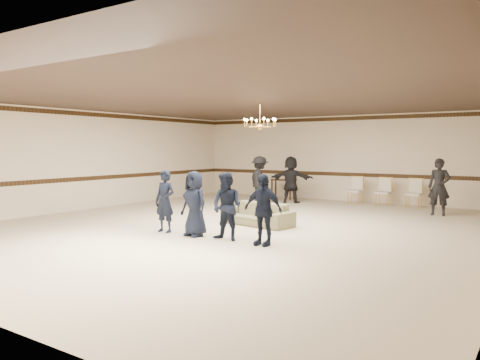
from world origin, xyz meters
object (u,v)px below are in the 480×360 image
(boy_a, at_px, (165,201))
(banquet_chair_mid, at_px, (384,192))
(boy_c, at_px, (227,207))
(boy_d, at_px, (263,210))
(adult_left, at_px, (260,180))
(banquet_chair_left, at_px, (355,191))
(chandelier, at_px, (260,115))
(adult_mid, at_px, (291,180))
(adult_right, at_px, (439,187))
(boy_b, at_px, (194,204))
(banquet_chair_right, at_px, (414,194))
(settee, at_px, (257,214))
(console_table, at_px, (283,189))

(boy_a, distance_m, banquet_chair_mid, 8.27)
(boy_c, xyz_separation_m, boy_d, (0.90, 0.00, 0.00))
(boy_d, relative_size, adult_left, 0.87)
(boy_c, bearing_deg, banquet_chair_left, 89.58)
(boy_c, distance_m, boy_d, 0.90)
(adult_left, bearing_deg, chandelier, 152.32)
(adult_mid, bearing_deg, boy_d, 99.07)
(adult_mid, bearing_deg, adult_right, 161.53)
(boy_b, height_order, adult_mid, adult_mid)
(boy_d, distance_m, adult_right, 6.85)
(adult_left, height_order, banquet_chair_mid, adult_left)
(boy_d, bearing_deg, banquet_chair_right, 81.42)
(chandelier, distance_m, boy_d, 3.74)
(settee, bearing_deg, banquet_chair_right, 75.02)
(adult_mid, bearing_deg, banquet_chair_left, -171.61)
(chandelier, height_order, adult_mid, chandelier)
(boy_d, xyz_separation_m, banquet_chair_mid, (0.16, 7.76, -0.26))
(boy_c, relative_size, banquet_chair_right, 1.53)
(boy_b, relative_size, boy_c, 1.00)
(boy_b, xyz_separation_m, boy_c, (0.90, 0.00, 0.00))
(chandelier, relative_size, settee, 0.48)
(chandelier, bearing_deg, boy_b, -93.37)
(boy_a, distance_m, boy_b, 0.90)
(banquet_chair_right, bearing_deg, settee, -110.01)
(adult_right, distance_m, banquet_chair_left, 3.28)
(chandelier, bearing_deg, boy_c, -73.93)
(adult_left, height_order, console_table, adult_left)
(adult_left, height_order, banquet_chair_left, adult_left)
(settee, distance_m, banquet_chair_left, 5.71)
(boy_b, relative_size, banquet_chair_right, 1.53)
(adult_left, bearing_deg, banquet_chair_mid, -127.59)
(boy_c, height_order, banquet_chair_mid, boy_c)
(banquet_chair_left, height_order, banquet_chair_right, same)
(adult_left, xyz_separation_m, console_table, (-0.01, 1.76, -0.46))
(adult_right, height_order, banquet_chair_left, adult_right)
(boy_b, xyz_separation_m, banquet_chair_left, (0.96, 7.76, -0.26))
(adult_mid, bearing_deg, boy_b, 85.36)
(banquet_chair_left, distance_m, console_table, 3.01)
(adult_right, relative_size, console_table, 1.86)
(boy_a, xyz_separation_m, adult_right, (4.86, 6.50, 0.11))
(chandelier, distance_m, boy_c, 3.44)
(banquet_chair_left, bearing_deg, boy_d, -79.07)
(adult_mid, xyz_separation_m, console_table, (-0.91, 1.06, -0.46))
(settee, height_order, banquet_chair_mid, banquet_chair_mid)
(boy_d, height_order, banquet_chair_right, boy_d)
(boy_c, relative_size, banquet_chair_left, 1.53)
(settee, height_order, banquet_chair_right, banquet_chair_right)
(chandelier, relative_size, adult_right, 0.56)
(chandelier, height_order, boy_d, chandelier)
(settee, bearing_deg, boy_d, -46.41)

